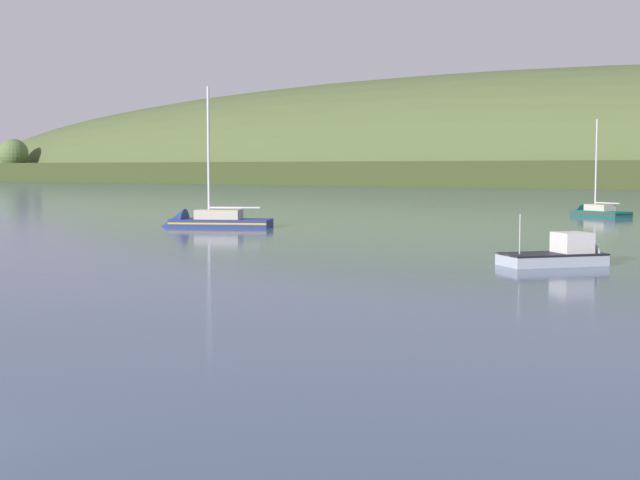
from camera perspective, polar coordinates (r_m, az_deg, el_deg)
The scene contains 4 objects.
far_shoreline_hill at distance 257.66m, azimuth 10.99°, elevation 3.51°, with size 580.34×126.60×61.60m.
sailboat_near_mooring at distance 68.86m, azimuth -7.06°, elevation 0.96°, with size 8.71×5.73×11.68m.
sailboat_midwater_white at distance 87.10m, azimuth 16.69°, elevation 1.52°, with size 6.42×4.98×9.82m.
fishing_boat_moored at distance 43.10m, azimuth 14.91°, elevation -1.11°, with size 4.87×5.01×3.16m.
Camera 1 is at (13.17, -7.86, 4.41)m, focal length 51.46 mm.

